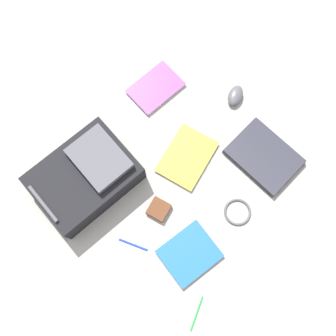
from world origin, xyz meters
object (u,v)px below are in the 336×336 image
(pen_black, at_px, (197,314))
(book_manual, at_px, (189,254))
(backpack, at_px, (86,176))
(pen_blue, at_px, (133,245))
(laptop, at_px, (264,156))
(earbud_pouch, at_px, (159,209))
(book_comic, at_px, (187,157))
(cable_coil, at_px, (238,212))
(book_red, at_px, (156,88))
(computer_mouse, at_px, (235,96))

(pen_black, bearing_deg, book_manual, -48.97)
(backpack, height_order, pen_black, backpack)
(backpack, relative_size, pen_blue, 3.72)
(pen_black, bearing_deg, laptop, -80.74)
(book_manual, relative_size, earbud_pouch, 3.25)
(book_comic, bearing_deg, cable_coil, 165.49)
(backpack, relative_size, book_manual, 1.79)
(pen_blue, bearing_deg, book_manual, -154.39)
(book_comic, height_order, pen_blue, book_comic)
(laptop, xyz_separation_m, book_red, (0.60, -0.00, -0.01))
(computer_mouse, distance_m, pen_blue, 0.83)
(computer_mouse, relative_size, pen_blue, 0.82)
(backpack, bearing_deg, pen_black, 164.43)
(cable_coil, distance_m, pen_blue, 0.47)
(book_red, xyz_separation_m, computer_mouse, (-0.34, -0.17, 0.01))
(backpack, relative_size, book_red, 1.78)
(laptop, relative_size, book_manual, 1.23)
(book_manual, relative_size, computer_mouse, 2.53)
(backpack, bearing_deg, book_comic, -131.86)
(computer_mouse, distance_m, cable_coil, 0.55)
(pen_black, distance_m, earbud_pouch, 0.46)
(computer_mouse, distance_m, earbud_pouch, 0.64)
(book_red, bearing_deg, earbud_pouch, 126.33)
(pen_black, bearing_deg, pen_blue, -11.58)
(pen_black, relative_size, earbud_pouch, 1.71)
(book_red, distance_m, computer_mouse, 0.38)
(book_manual, xyz_separation_m, computer_mouse, (0.22, -0.72, 0.01))
(pen_black, bearing_deg, earbud_pouch, -35.25)
(backpack, bearing_deg, pen_blue, 160.03)
(book_red, distance_m, cable_coil, 0.69)
(book_manual, height_order, computer_mouse, computer_mouse)
(computer_mouse, distance_m, pen_black, 0.98)
(book_manual, bearing_deg, book_red, -44.54)
(backpack, xyz_separation_m, earbud_pouch, (-0.33, -0.07, -0.06))
(computer_mouse, bearing_deg, laptop, 133.13)
(book_red, bearing_deg, cable_coil, 155.89)
(earbud_pouch, bearing_deg, pen_black, 144.75)
(backpack, bearing_deg, earbud_pouch, -168.65)
(book_red, height_order, pen_black, book_red)
(book_red, bearing_deg, pen_blue, 117.48)
(book_comic, relative_size, computer_mouse, 2.53)
(cable_coil, bearing_deg, book_comic, -14.51)
(book_manual, relative_size, cable_coil, 2.30)
(laptop, height_order, earbud_pouch, laptop)
(computer_mouse, bearing_deg, pen_blue, 77.61)
(laptop, distance_m, cable_coil, 0.28)
(book_manual, distance_m, computer_mouse, 0.76)
(book_red, bearing_deg, computer_mouse, -152.63)
(book_comic, height_order, computer_mouse, computer_mouse)
(book_red, bearing_deg, pen_black, 134.42)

